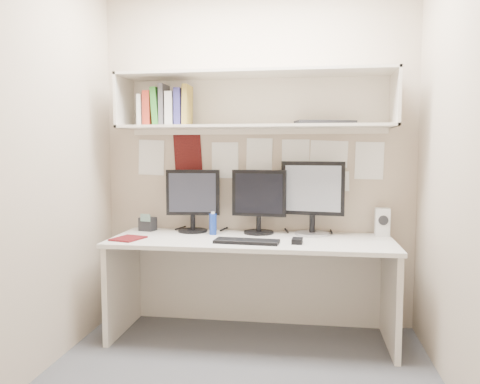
# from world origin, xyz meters

# --- Properties ---
(floor) EXTENTS (2.40, 2.00, 0.01)m
(floor) POSITION_xyz_m (0.00, 0.00, 0.00)
(floor) COLOR #47474C
(floor) RESTS_ON ground
(wall_back) EXTENTS (2.40, 0.02, 2.60)m
(wall_back) POSITION_xyz_m (0.00, 1.00, 1.30)
(wall_back) COLOR tan
(wall_back) RESTS_ON ground
(wall_front) EXTENTS (2.40, 0.02, 2.60)m
(wall_front) POSITION_xyz_m (0.00, -1.00, 1.30)
(wall_front) COLOR tan
(wall_front) RESTS_ON ground
(wall_left) EXTENTS (0.02, 2.00, 2.60)m
(wall_left) POSITION_xyz_m (-1.20, 0.00, 1.30)
(wall_left) COLOR tan
(wall_left) RESTS_ON ground
(wall_right) EXTENTS (0.02, 2.00, 2.60)m
(wall_right) POSITION_xyz_m (1.20, 0.00, 1.30)
(wall_right) COLOR tan
(wall_right) RESTS_ON ground
(desk) EXTENTS (2.00, 0.70, 0.73)m
(desk) POSITION_xyz_m (0.00, 0.65, 0.37)
(desk) COLOR beige
(desk) RESTS_ON floor
(overhead_hutch) EXTENTS (2.00, 0.38, 0.40)m
(overhead_hutch) POSITION_xyz_m (0.00, 0.86, 1.72)
(overhead_hutch) COLOR beige
(overhead_hutch) RESTS_ON wall_back
(pinned_papers) EXTENTS (1.92, 0.01, 0.48)m
(pinned_papers) POSITION_xyz_m (0.00, 0.99, 1.25)
(pinned_papers) COLOR white
(pinned_papers) RESTS_ON wall_back
(monitor_left) EXTENTS (0.41, 0.23, 0.48)m
(monitor_left) POSITION_xyz_m (-0.48, 0.87, 0.99)
(monitor_left) COLOR black
(monitor_left) RESTS_ON desk
(monitor_center) EXTENTS (0.41, 0.23, 0.48)m
(monitor_center) POSITION_xyz_m (0.03, 0.87, 0.99)
(monitor_center) COLOR black
(monitor_center) RESTS_ON desk
(monitor_right) EXTENTS (0.47, 0.26, 0.55)m
(monitor_right) POSITION_xyz_m (0.43, 0.87, 1.02)
(monitor_right) COLOR #A5A5AA
(monitor_right) RESTS_ON desk
(keyboard) EXTENTS (0.45, 0.19, 0.02)m
(keyboard) POSITION_xyz_m (-0.01, 0.48, 0.74)
(keyboard) COLOR black
(keyboard) RESTS_ON desk
(mouse) EXTENTS (0.08, 0.12, 0.03)m
(mouse) POSITION_xyz_m (0.33, 0.51, 0.75)
(mouse) COLOR black
(mouse) RESTS_ON desk
(speaker) EXTENTS (0.10, 0.11, 0.20)m
(speaker) POSITION_xyz_m (0.94, 0.90, 0.83)
(speaker) COLOR silver
(speaker) RESTS_ON desk
(blue_bottle) EXTENTS (0.05, 0.05, 0.17)m
(blue_bottle) POSITION_xyz_m (-0.30, 0.76, 0.81)
(blue_bottle) COLOR navy
(blue_bottle) RESTS_ON desk
(maroon_notebook) EXTENTS (0.23, 0.26, 0.01)m
(maroon_notebook) POSITION_xyz_m (-0.86, 0.49, 0.74)
(maroon_notebook) COLOR #500D11
(maroon_notebook) RESTS_ON desk
(desk_phone) EXTENTS (0.13, 0.12, 0.14)m
(desk_phone) POSITION_xyz_m (-0.84, 0.86, 0.78)
(desk_phone) COLOR black
(desk_phone) RESTS_ON desk
(book_stack) EXTENTS (0.38, 0.19, 0.30)m
(book_stack) POSITION_xyz_m (-0.66, 0.80, 1.67)
(book_stack) COLOR silver
(book_stack) RESTS_ON overhead_hutch
(hutch_tray) EXTENTS (0.45, 0.28, 0.03)m
(hutch_tray) POSITION_xyz_m (0.51, 0.84, 1.56)
(hutch_tray) COLOR black
(hutch_tray) RESTS_ON overhead_hutch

